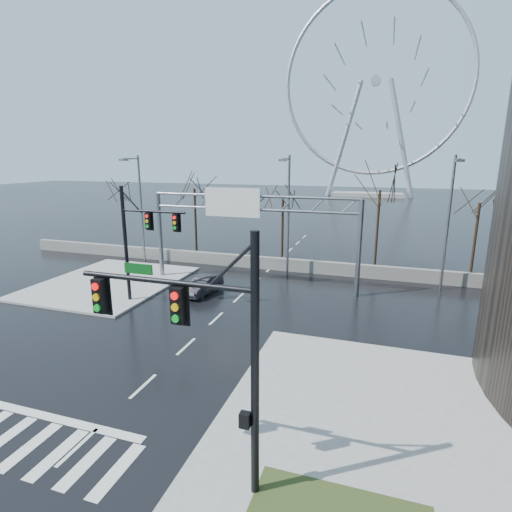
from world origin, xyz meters
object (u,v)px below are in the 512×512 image
at_px(sign_gantry, 247,220).
at_px(car, 203,285).
at_px(signal_mast_far, 139,234).
at_px(signal_mast_near, 208,339).
at_px(ferris_wheel, 375,89).

relative_size(sign_gantry, car, 4.19).
bearing_deg(signal_mast_far, signal_mast_near, -49.74).
bearing_deg(car, sign_gantry, 56.30).
relative_size(sign_gantry, ferris_wheel, 0.32).
xyz_separation_m(signal_mast_far, sign_gantry, (5.49, 6.00, 0.35)).
bearing_deg(car, signal_mast_near, -56.67).
distance_m(signal_mast_near, sign_gantry, 19.79).
bearing_deg(signal_mast_near, signal_mast_far, 130.26).
bearing_deg(car, signal_mast_far, -127.04).
distance_m(signal_mast_far, ferris_wheel, 89.30).
bearing_deg(ferris_wheel, sign_gantry, -93.84).
xyz_separation_m(signal_mast_near, ferris_wheel, (-0.14, 99.04, 21.26)).
xyz_separation_m(signal_mast_far, car, (3.02, 3.13, -4.19)).
bearing_deg(sign_gantry, ferris_wheel, 86.16).
height_order(signal_mast_near, ferris_wheel, ferris_wheel).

